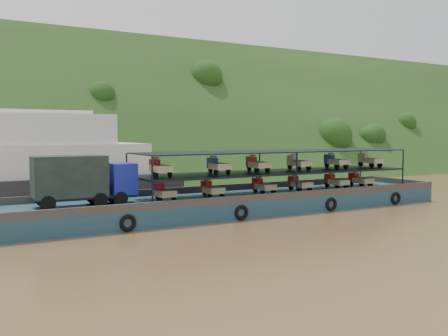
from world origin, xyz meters
TOP-DOWN VIEW (x-y plane):
  - ground at (0.00, 0.00)m, footprint 160.00×160.00m
  - hillside at (0.00, 36.00)m, footprint 140.00×39.60m
  - cargo_barge at (-2.53, 1.19)m, footprint 35.00×7.18m

SIDE VIEW (x-z plane):
  - ground at x=0.00m, z-range 0.00..0.00m
  - hillside at x=0.00m, z-range -19.80..19.80m
  - cargo_barge at x=-2.53m, z-range -1.15..3.39m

